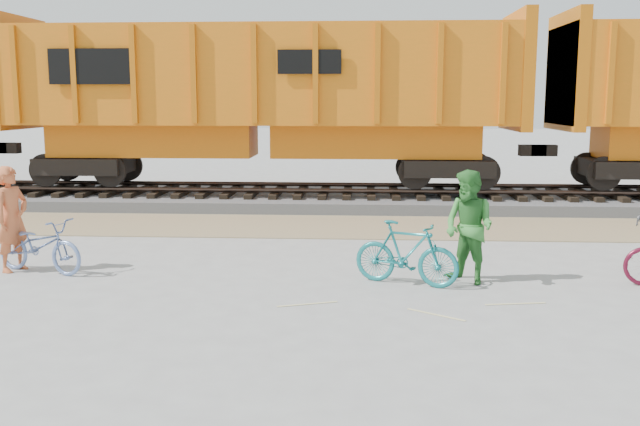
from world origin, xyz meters
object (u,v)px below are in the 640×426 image
at_px(hopper_car_center, 263,96).
at_px(bicycle_teal, 406,253).
at_px(bicycle_blue, 39,245).
at_px(person_man, 469,227).
at_px(person_solo, 12,219).

height_order(hopper_car_center, bicycle_teal, hopper_car_center).
bearing_deg(bicycle_blue, person_man, -72.17).
xyz_separation_m(person_solo, person_man, (7.67, -0.34, 0.00)).
relative_size(bicycle_blue, bicycle_teal, 1.04).
xyz_separation_m(bicycle_teal, person_solo, (-6.67, 0.54, 0.39)).
distance_m(hopper_car_center, bicycle_teal, 9.61).
relative_size(hopper_car_center, bicycle_teal, 8.20).
distance_m(hopper_car_center, person_solo, 8.93).
relative_size(bicycle_teal, person_man, 0.94).
bearing_deg(bicycle_teal, hopper_car_center, 43.45).
height_order(person_solo, person_man, person_man).
bearing_deg(person_man, hopper_car_center, 164.78).
relative_size(hopper_car_center, bicycle_blue, 7.86).
bearing_deg(person_solo, bicycle_teal, -75.26).
relative_size(bicycle_blue, person_solo, 0.99).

